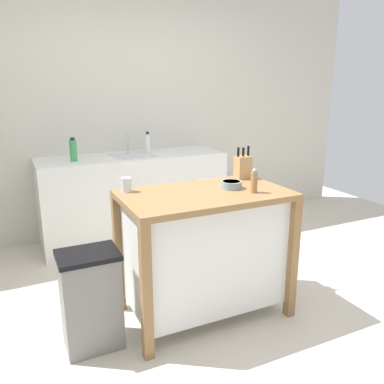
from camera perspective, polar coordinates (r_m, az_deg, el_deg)
ground_plane at (r=2.91m, az=1.52°, el=-17.80°), size 6.83×6.83×0.00m
wall_back at (r=4.33m, az=-10.68°, el=11.27°), size 5.83×0.10×2.60m
kitchen_island at (r=2.76m, az=1.80°, el=-7.95°), size 1.11×0.66×0.90m
knife_block at (r=3.01m, az=7.33°, el=3.64°), size 0.11×0.09×0.24m
bowl_ceramic_wide at (r=2.73m, az=5.68°, el=1.09°), size 0.15×0.15×0.05m
drinking_cup at (r=2.66m, az=-9.45°, el=1.04°), size 0.07×0.07×0.10m
pepper_grinder at (r=2.63m, az=8.94°, el=1.52°), size 0.04×0.04×0.16m
trash_bin at (r=2.58m, az=-14.36°, el=-14.81°), size 0.36×0.28×0.63m
sink_counter at (r=4.16m, az=-8.37°, el=-0.77°), size 1.87×0.60×0.89m
sink_faucet at (r=4.17m, az=-9.24°, el=7.05°), size 0.02×0.02×0.22m
bottle_hand_soap at (r=4.16m, az=-6.40°, el=7.02°), size 0.05×0.05×0.22m
bottle_spray_cleaner at (r=3.84m, az=-16.74°, el=5.78°), size 0.06×0.06×0.22m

